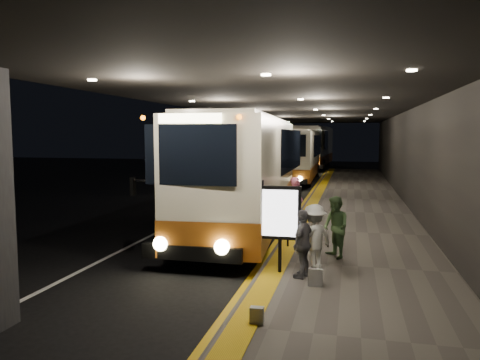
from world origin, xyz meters
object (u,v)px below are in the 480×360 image
at_px(coach_second, 299,157).
at_px(bag_polka, 315,277).
at_px(bag_plain, 257,315).
at_px(coach_third, 314,149).
at_px(info_sign, 280,214).
at_px(stanchion_post, 288,228).
at_px(passenger_waiting_green, 335,227).
at_px(passenger_boarding, 296,203).
at_px(coach_main, 247,177).
at_px(passenger_waiting_grey, 303,244).
at_px(passenger_waiting_white, 314,238).

xyz_separation_m(coach_second, bag_polka, (2.97, -23.81, -1.37)).
bearing_deg(bag_plain, coach_third, 93.12).
xyz_separation_m(info_sign, stanchion_post, (-0.15, 2.53, -0.81)).
bearing_deg(passenger_waiting_green, coach_third, 153.83).
bearing_deg(coach_third, passenger_boarding, -84.17).
height_order(coach_third, stanchion_post, coach_third).
bearing_deg(coach_main, bag_polka, -69.51).
distance_m(coach_main, bag_polka, 7.25).
xyz_separation_m(coach_main, coach_third, (-0.06, 30.87, 0.10)).
relative_size(bag_polka, bag_plain, 1.30).
bearing_deg(info_sign, passenger_boarding, 91.98).
distance_m(passenger_waiting_grey, bag_plain, 2.86).
xyz_separation_m(coach_third, info_sign, (2.09, -36.55, -0.41)).
bearing_deg(stanchion_post, passenger_boarding, 91.20).
bearing_deg(coach_main, stanchion_post, -62.77).
bearing_deg(bag_plain, passenger_waiting_grey, 80.02).
distance_m(coach_second, coach_third, 13.54).
xyz_separation_m(bag_polka, bag_plain, (-0.80, -2.20, -0.04)).
bearing_deg(passenger_waiting_white, passenger_waiting_green, -156.11).
height_order(coach_second, info_sign, coach_second).
relative_size(passenger_boarding, stanchion_post, 1.60).
relative_size(coach_third, passenger_waiting_white, 8.16).
xyz_separation_m(passenger_waiting_grey, bag_polka, (0.32, -0.55, -0.58)).
relative_size(coach_second, coach_third, 0.89).
bearing_deg(coach_second, info_sign, -85.94).
xyz_separation_m(coach_second, stanchion_post, (1.95, -20.49, -1.01)).
bearing_deg(passenger_waiting_grey, coach_third, -158.32).
xyz_separation_m(passenger_boarding, passenger_waiting_white, (0.95, -4.79, -0.09)).
bearing_deg(coach_third, coach_main, -87.49).
bearing_deg(passenger_waiting_green, stanchion_post, -156.28).
bearing_deg(passenger_waiting_white, bag_polka, 48.13).
relative_size(coach_main, passenger_waiting_grey, 8.05).
distance_m(coach_second, bag_polka, 24.03).
relative_size(passenger_waiting_green, bag_plain, 5.56).
xyz_separation_m(coach_second, passenger_waiting_grey, (2.65, -23.26, -0.79)).
xyz_separation_m(passenger_waiting_green, passenger_waiting_white, (-0.43, -1.34, -0.01)).
distance_m(passenger_waiting_green, passenger_waiting_grey, 1.95).
xyz_separation_m(passenger_waiting_white, bag_plain, (-0.69, -3.25, -0.64)).
relative_size(passenger_waiting_green, passenger_waiting_white, 1.01).
distance_m(coach_main, coach_third, 30.87).
height_order(coach_main, bag_polka, coach_main).
bearing_deg(coach_main, info_sign, -73.97).
xyz_separation_m(passenger_boarding, info_sign, (0.20, -5.05, 0.48)).
relative_size(passenger_waiting_grey, info_sign, 0.76).
bearing_deg(passenger_waiting_white, coach_second, -131.10).
xyz_separation_m(passenger_boarding, stanchion_post, (0.05, -2.52, -0.33)).
bearing_deg(stanchion_post, bag_polka, -73.00).
xyz_separation_m(coach_main, bag_plain, (2.10, -8.67, -1.53)).
distance_m(passenger_waiting_grey, stanchion_post, 2.86).
relative_size(passenger_waiting_green, passenger_waiting_grey, 1.04).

